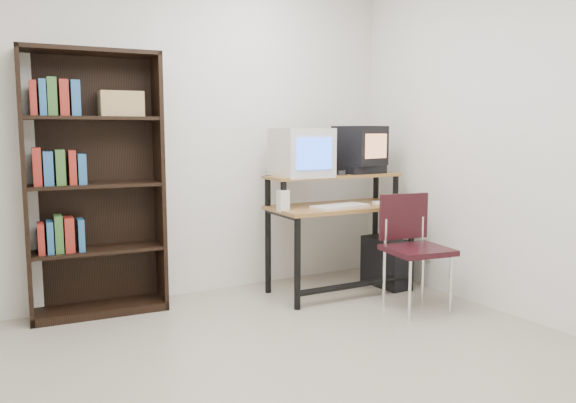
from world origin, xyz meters
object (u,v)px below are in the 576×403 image
crt_monitor (301,153)px  bookshelf (94,182)px  crt_tv (360,146)px  school_chair (412,239)px  computer_desk (339,211)px  pc_tower (386,262)px

crt_monitor → bookshelf: bearing=171.9°
crt_tv → school_chair: (-0.07, -0.76, -0.68)m
crt_monitor → bookshelf: (-1.59, 0.29, -0.19)m
computer_desk → school_chair: bearing=-69.5°
computer_desk → school_chair: size_ratio=1.38×
pc_tower → school_chair: size_ratio=0.52×
crt_tv → computer_desk: bearing=-171.3°
computer_desk → crt_tv: bearing=23.0°
computer_desk → crt_monitor: 0.58m
crt_monitor → bookshelf: size_ratio=0.23×
pc_tower → bookshelf: size_ratio=0.24×
crt_monitor → bookshelf: bookshelf is taller
crt_monitor → crt_tv: (0.58, -0.02, 0.05)m
computer_desk → bookshelf: 1.94m
computer_desk → bookshelf: (-1.87, 0.43, 0.29)m
computer_desk → crt_tv: crt_tv is taller
crt_tv → pc_tower: bearing=-62.9°
computer_desk → bookshelf: size_ratio=0.62×
computer_desk → pc_tower: bearing=-8.0°
crt_monitor → school_chair: 1.13m
crt_tv → crt_monitor: bearing=165.4°
crt_tv → school_chair: bearing=-107.7°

